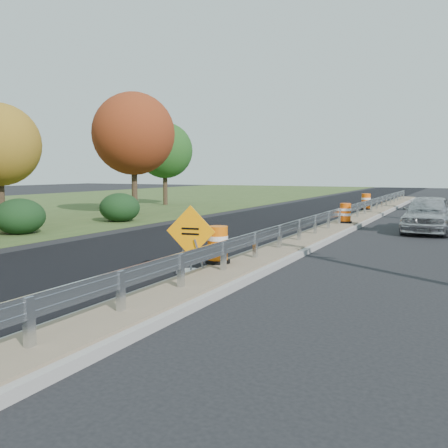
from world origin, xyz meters
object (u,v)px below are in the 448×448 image
at_px(barrel_median_near, 218,245).
at_px(barrel_median_mid, 345,213).
at_px(car_silver, 428,213).
at_px(caution_sign, 191,258).
at_px(barrel_median_far, 366,202).

bearing_deg(barrel_median_near, barrel_median_mid, 86.68).
bearing_deg(barrel_median_mid, car_silver, -1.67).
height_order(barrel_median_near, car_silver, car_silver).
bearing_deg(caution_sign, barrel_median_near, 57.89).
distance_m(barrel_median_far, car_silver, 9.82).
height_order(barrel_median_mid, car_silver, car_silver).
height_order(barrel_median_near, barrel_median_far, barrel_median_far).
distance_m(barrel_median_near, barrel_median_mid, 11.79).
height_order(barrel_median_far, car_silver, car_silver).
relative_size(barrel_median_near, barrel_median_far, 0.97).
bearing_deg(barrel_median_near, barrel_median_far, 90.00).
bearing_deg(car_silver, barrel_median_mid, 179.27).
xyz_separation_m(caution_sign, barrel_median_near, (0.35, 0.80, 0.24)).
relative_size(caution_sign, barrel_median_far, 1.78).
height_order(caution_sign, barrel_median_mid, caution_sign).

